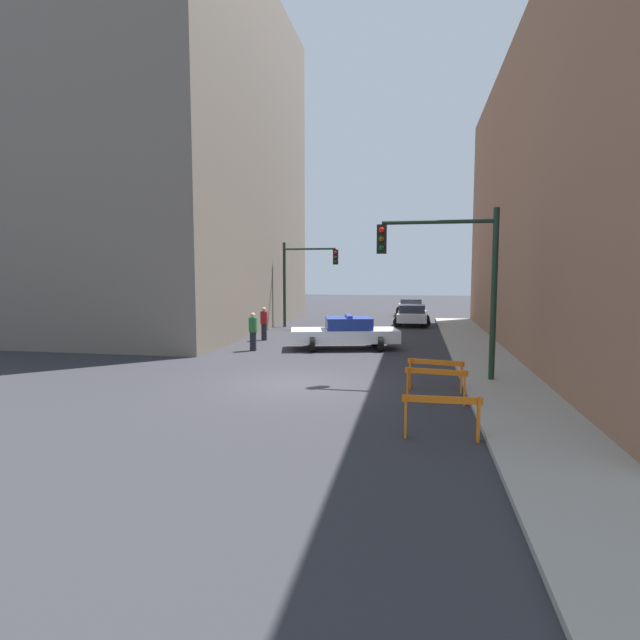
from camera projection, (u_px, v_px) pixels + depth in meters
ground_plane at (294, 384)px, 15.12m from camera, size 120.00×120.00×0.00m
sidewalk_right at (509, 392)px, 13.95m from camera, size 2.40×44.00×0.12m
building_corner_left at (156, 161)px, 30.08m from camera, size 14.00×20.00×20.20m
traffic_light_near at (455, 268)px, 15.22m from camera, size 3.64×0.35×5.20m
traffic_light_far at (302, 272)px, 30.51m from camera, size 3.44×0.35×5.20m
police_car at (345, 333)px, 22.08m from camera, size 5.00×3.04×1.52m
parked_car_near at (412, 315)px, 31.98m from camera, size 2.31×4.32×1.31m
parked_car_mid at (411, 307)px, 39.03m from camera, size 2.38×4.36×1.31m
pedestrian_crossing at (253, 331)px, 21.55m from camera, size 0.49×0.49×1.66m
pedestrian_corner at (264, 323)px, 24.87m from camera, size 0.47×0.47×1.66m
barrier_front at (442, 410)px, 10.08m from camera, size 1.60×0.19×0.90m
barrier_mid at (436, 380)px, 12.91m from camera, size 1.59×0.35×0.90m
barrier_back at (436, 370)px, 14.25m from camera, size 1.58×0.44×0.90m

